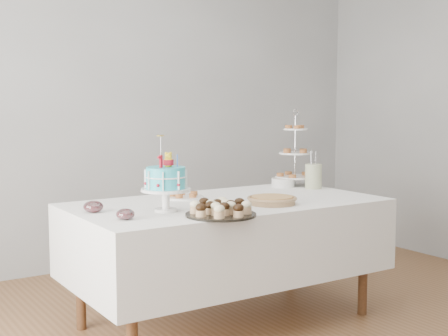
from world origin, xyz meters
TOP-DOWN VIEW (x-y plane):
  - floor at (0.00, 0.00)m, footprint 5.00×5.00m
  - walls at (0.00, 0.00)m, footprint 5.04×4.04m
  - table at (0.00, 0.30)m, footprint 1.92×1.02m
  - birthday_cake at (-0.49, 0.18)m, footprint 0.28×0.28m
  - cupcake_tray at (-0.30, -0.10)m, footprint 0.39×0.39m
  - pie at (0.17, 0.06)m, footprint 0.30×0.30m
  - tiered_stand at (0.84, 0.66)m, footprint 0.29×0.29m
  - plate_stack at (0.70, 0.63)m, footprint 0.16×0.16m
  - pastry_plate at (-0.16, 0.55)m, footprint 0.26×0.26m
  - jam_bowl_a at (-0.78, 0.08)m, footprint 0.10×0.10m
  - jam_bowl_b at (-0.84, 0.38)m, footprint 0.11×0.11m
  - utensil_pitcher at (0.84, 0.45)m, footprint 0.13×0.12m

SIDE VIEW (x-z plane):
  - floor at x=0.00m, z-range 0.00..0.00m
  - table at x=0.00m, z-range 0.16..0.93m
  - pastry_plate at x=-0.16m, z-range 0.77..0.81m
  - pie at x=0.17m, z-range 0.77..0.82m
  - jam_bowl_a at x=-0.78m, z-range 0.77..0.83m
  - jam_bowl_b at x=-0.84m, z-range 0.77..0.83m
  - plate_stack at x=0.70m, z-range 0.77..0.83m
  - cupcake_tray at x=-0.30m, z-range 0.77..0.86m
  - utensil_pitcher at x=0.84m, z-range 0.73..1.00m
  - birthday_cake at x=-0.49m, z-range 0.67..1.10m
  - tiered_stand at x=0.84m, z-range 0.72..1.29m
  - walls at x=0.00m, z-range 0.00..2.70m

